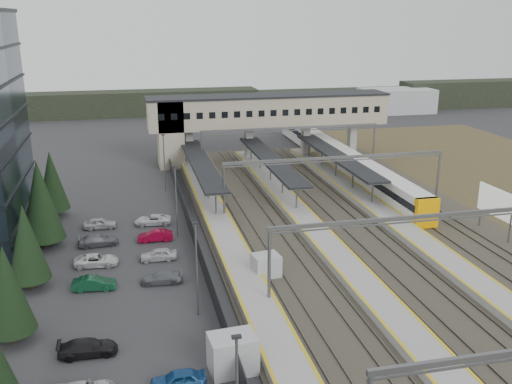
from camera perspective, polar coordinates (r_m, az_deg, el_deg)
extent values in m
plane|color=#2B2B2D|center=(56.48, 1.29, -7.40)|extent=(220.00, 220.00, 0.00)
cylinder|color=black|center=(47.69, -23.04, -12.97)|extent=(0.44, 0.44, 1.20)
cone|color=black|center=(45.99, -23.59, -8.85)|extent=(3.54, 3.54, 6.80)
cylinder|color=black|center=(55.59, -21.54, -8.41)|extent=(0.44, 0.44, 1.20)
cone|color=black|center=(54.11, -21.98, -4.67)|extent=(3.64, 3.64, 7.00)
cylinder|color=black|center=(64.71, -20.33, -4.68)|extent=(0.44, 0.44, 1.20)
cone|color=black|center=(63.22, -20.76, -0.75)|extent=(4.42, 4.42, 8.50)
cylinder|color=black|center=(74.05, -19.44, -1.87)|extent=(0.44, 0.44, 1.20)
cone|color=black|center=(72.92, -19.75, 1.10)|extent=(3.74, 3.74, 7.20)
imported|color=black|center=(44.24, -16.48, -14.70)|extent=(4.22, 1.73, 1.22)
imported|color=#103F25|center=(53.56, -15.89, -8.78)|extent=(3.96, 1.69, 1.27)
imported|color=silver|center=(58.40, -15.67, -6.58)|extent=(4.41, 2.29, 1.19)
imported|color=#53555C|center=(63.30, -15.49, -4.67)|extent=(4.42, 2.13, 1.24)
imported|color=#A6A7AA|center=(68.25, -15.34, -3.04)|extent=(3.83, 1.62, 1.29)
imported|color=navy|center=(39.68, -7.79, -18.11)|extent=(3.69, 1.50, 1.25)
imported|color=slate|center=(53.50, -9.40, -8.44)|extent=(3.99, 1.93, 1.12)
imported|color=#BDBCC2|center=(58.30, -9.75, -6.18)|extent=(3.72, 1.58, 1.25)
imported|color=maroon|center=(63.21, -10.05, -4.32)|extent=(3.85, 1.46, 1.25)
imported|color=silver|center=(68.20, -10.30, -2.76)|extent=(4.38, 2.29, 1.18)
cube|color=black|center=(29.58, -1.97, -14.27)|extent=(0.50, 0.25, 0.15)
cylinder|color=slate|center=(46.34, -5.95, -7.76)|extent=(0.16, 0.16, 8.00)
cube|color=black|center=(44.82, -6.11, -3.11)|extent=(0.50, 0.25, 0.15)
cylinder|color=slate|center=(63.07, -7.98, -1.01)|extent=(0.16, 0.16, 8.00)
cube|color=black|center=(61.96, -8.14, 2.51)|extent=(0.50, 0.25, 0.15)
cylinder|color=slate|center=(80.35, -9.15, 2.88)|extent=(0.16, 0.16, 8.00)
cube|color=black|center=(79.48, -9.28, 5.67)|extent=(0.50, 0.25, 0.15)
cube|color=#26282B|center=(59.55, -5.99, -5.12)|extent=(0.08, 90.00, 2.00)
cube|color=#AAAEB0|center=(40.62, -2.34, -15.83)|extent=(3.38, 2.60, 2.67)
cube|color=#AAAEB0|center=(53.72, 1.01, -7.42)|extent=(2.71, 2.37, 2.25)
cube|color=#322F27|center=(64.47, 10.62, -4.42)|extent=(34.00, 90.00, 0.20)
cube|color=#59544C|center=(60.69, -0.52, -5.32)|extent=(0.08, 90.00, 0.14)
cube|color=#59544C|center=(60.99, 0.80, -5.20)|extent=(0.08, 90.00, 0.14)
cube|color=#59544C|center=(61.60, 3.13, -5.00)|extent=(0.08, 90.00, 0.14)
cube|color=#59544C|center=(61.99, 4.41, -4.88)|extent=(0.08, 90.00, 0.14)
cube|color=#59544C|center=(63.42, 8.37, -4.50)|extent=(0.08, 90.00, 0.14)
cube|color=#59544C|center=(63.93, 9.58, -4.38)|extent=(0.08, 90.00, 0.14)
cube|color=#59544C|center=(64.91, 11.67, -4.16)|extent=(0.08, 90.00, 0.14)
cube|color=#59544C|center=(65.50, 12.83, -4.05)|extent=(0.08, 90.00, 0.14)
cube|color=#59544C|center=(67.53, 16.33, -3.67)|extent=(0.08, 90.00, 0.14)
cube|color=#59544C|center=(68.22, 17.39, -3.55)|extent=(0.08, 90.00, 0.14)
cube|color=#59544C|center=(69.51, 19.22, -3.35)|extent=(0.08, 90.00, 0.14)
cube|color=#59544C|center=(70.27, 20.23, -3.24)|extent=(0.08, 90.00, 0.14)
cube|color=#9A9A95|center=(60.22, -2.65, -5.35)|extent=(3.20, 82.00, 0.90)
cube|color=gold|center=(59.83, -4.03, -5.05)|extent=(0.25, 82.00, 0.02)
cube|color=gold|center=(60.29, -1.30, -4.83)|extent=(0.25, 82.00, 0.02)
cube|color=#9A9A95|center=(62.60, 6.42, -4.54)|extent=(3.20, 82.00, 0.90)
cube|color=gold|center=(62.00, 5.16, -4.27)|extent=(0.25, 82.00, 0.02)
cube|color=gold|center=(62.91, 7.68, -4.03)|extent=(0.25, 82.00, 0.02)
cube|color=#9A9A95|center=(66.42, 14.62, -3.72)|extent=(3.20, 82.00, 0.90)
cube|color=gold|center=(65.63, 13.52, -3.46)|extent=(0.25, 82.00, 0.02)
cube|color=gold|center=(66.93, 15.75, -3.23)|extent=(0.25, 82.00, 0.02)
cube|color=black|center=(79.83, -5.51, 2.92)|extent=(3.00, 30.00, 0.25)
cube|color=slate|center=(79.87, -5.51, 2.82)|extent=(3.10, 30.00, 0.12)
cylinder|color=slate|center=(67.89, -4.03, -0.99)|extent=(0.20, 0.20, 3.10)
cylinder|color=slate|center=(74.03, -4.82, 0.53)|extent=(0.20, 0.20, 3.10)
cylinder|color=slate|center=(80.23, -5.48, 1.81)|extent=(0.20, 0.20, 3.10)
cylinder|color=slate|center=(86.48, -6.05, 2.92)|extent=(0.20, 0.20, 3.10)
cylinder|color=slate|center=(92.76, -6.55, 3.87)|extent=(0.20, 0.20, 3.10)
cube|color=black|center=(81.65, 1.47, 3.32)|extent=(3.00, 30.00, 0.25)
cube|color=slate|center=(81.68, 1.47, 3.21)|extent=(3.10, 30.00, 0.12)
cylinder|color=slate|center=(70.01, 4.08, -0.43)|extent=(0.20, 0.20, 3.10)
cylinder|color=slate|center=(75.99, 2.67, 1.01)|extent=(0.20, 0.20, 3.10)
cylinder|color=slate|center=(82.04, 1.46, 2.23)|extent=(0.20, 0.20, 3.10)
cylinder|color=slate|center=(88.16, 0.42, 3.28)|extent=(0.20, 0.20, 3.10)
cylinder|color=slate|center=(94.33, -0.49, 4.20)|extent=(0.20, 0.20, 3.10)
cube|color=black|center=(84.61, 8.06, 3.64)|extent=(3.00, 30.00, 0.25)
cube|color=slate|center=(84.65, 8.06, 3.54)|extent=(3.10, 30.00, 0.12)
cylinder|color=slate|center=(73.45, 11.57, 0.10)|extent=(0.20, 0.20, 3.10)
cylinder|color=slate|center=(79.16, 9.66, 1.44)|extent=(0.20, 0.20, 3.10)
cylinder|color=slate|center=(84.99, 8.02, 2.59)|extent=(0.20, 0.20, 3.10)
cylinder|color=slate|center=(90.91, 6.58, 3.60)|extent=(0.20, 0.20, 3.10)
cylinder|color=slate|center=(96.90, 5.32, 4.47)|extent=(0.20, 0.20, 3.10)
cube|color=#AAA187|center=(95.87, 1.31, 8.12)|extent=(40.00, 6.00, 5.00)
cube|color=black|center=(95.51, 1.32, 9.63)|extent=(40.40, 6.40, 0.30)
cube|color=#AAA187|center=(93.80, -8.58, 5.87)|extent=(4.00, 6.00, 11.00)
cube|color=black|center=(90.19, -9.47, 7.39)|extent=(1.00, 0.06, 1.00)
cube|color=black|center=(90.33, -8.19, 7.46)|extent=(1.00, 0.06, 1.00)
cube|color=black|center=(90.51, -6.92, 7.53)|extent=(1.00, 0.06, 1.00)
cube|color=black|center=(90.73, -5.65, 7.59)|extent=(1.00, 0.06, 1.00)
cube|color=black|center=(91.00, -4.39, 7.65)|extent=(1.00, 0.06, 1.00)
cube|color=black|center=(91.31, -3.14, 7.71)|extent=(1.00, 0.06, 1.00)
cube|color=black|center=(91.66, -1.90, 7.76)|extent=(1.00, 0.06, 1.00)
cube|color=black|center=(92.06, -0.67, 7.81)|extent=(1.00, 0.06, 1.00)
cube|color=black|center=(92.49, 0.56, 7.86)|extent=(1.00, 0.06, 1.00)
cube|color=black|center=(92.97, 1.77, 7.90)|extent=(1.00, 0.06, 1.00)
cube|color=black|center=(93.49, 2.97, 7.93)|extent=(1.00, 0.06, 1.00)
cube|color=black|center=(94.05, 4.15, 7.97)|extent=(1.00, 0.06, 1.00)
cube|color=black|center=(94.64, 5.32, 7.99)|extent=(1.00, 0.06, 1.00)
cube|color=black|center=(95.28, 6.48, 8.02)|extent=(1.00, 0.06, 1.00)
cube|color=black|center=(95.95, 7.62, 8.04)|extent=(1.00, 0.06, 1.00)
cube|color=black|center=(96.66, 8.74, 8.06)|extent=(1.00, 0.06, 1.00)
cube|color=black|center=(97.40, 9.85, 8.08)|extent=(1.00, 0.06, 1.00)
cube|color=black|center=(98.18, 10.94, 8.09)|extent=(1.00, 0.06, 1.00)
cube|color=black|center=(99.00, 12.01, 8.10)|extent=(1.00, 0.06, 1.00)
cube|color=#9A9A95|center=(94.43, -7.60, 4.44)|extent=(1.20, 1.60, 6.00)
cube|color=#9A9A95|center=(94.57, -6.70, 4.49)|extent=(1.20, 1.60, 6.00)
cube|color=#9A9A95|center=(96.10, -0.74, 4.81)|extent=(1.20, 1.60, 6.00)
cube|color=#9A9A95|center=(98.64, 4.97, 5.06)|extent=(1.20, 1.60, 6.00)
cube|color=#9A9A95|center=(101.52, 9.56, 5.23)|extent=(1.20, 1.60, 6.00)
cylinder|color=slate|center=(47.53, 1.32, -7.67)|extent=(0.28, 0.28, 7.00)
cube|color=slate|center=(51.25, 16.73, -2.34)|extent=(28.40, 0.25, 0.35)
cube|color=slate|center=(51.38, 16.69, -2.76)|extent=(28.40, 0.12, 0.12)
cylinder|color=slate|center=(67.71, -3.22, -0.05)|extent=(0.28, 0.28, 7.00)
cylinder|color=slate|center=(77.23, 17.72, 1.31)|extent=(0.28, 0.28, 7.00)
cube|color=slate|center=(70.37, 8.06, 3.42)|extent=(28.40, 0.25, 0.35)
cube|color=slate|center=(70.46, 8.05, 3.11)|extent=(28.40, 0.12, 0.12)
cylinder|color=slate|center=(86.82, -5.46, 3.74)|extent=(0.28, 0.28, 7.00)
cylinder|color=slate|center=(94.44, 11.68, 4.54)|extent=(0.28, 0.28, 7.00)
cube|color=slate|center=(88.91, 3.51, 6.40)|extent=(28.40, 0.25, 0.35)
cube|color=slate|center=(88.99, 3.50, 6.15)|extent=(28.40, 0.12, 0.12)
cube|color=white|center=(75.71, 13.30, 0.20)|extent=(2.71, 18.73, 3.48)
cube|color=black|center=(75.60, 13.32, 0.48)|extent=(2.76, 18.13, 0.87)
cube|color=slate|center=(76.14, 13.23, -0.88)|extent=(2.32, 17.33, 0.48)
cube|color=white|center=(92.81, 8.15, 3.58)|extent=(2.71, 18.73, 3.48)
cube|color=black|center=(92.72, 8.16, 3.81)|extent=(2.76, 18.13, 0.87)
cube|color=slate|center=(93.17, 8.11, 2.68)|extent=(2.32, 17.33, 0.48)
cube|color=white|center=(110.65, 4.60, 5.87)|extent=(2.71, 18.73, 3.48)
cube|color=black|center=(110.58, 4.61, 6.07)|extent=(2.76, 18.13, 0.87)
cube|color=slate|center=(110.95, 4.58, 5.11)|extent=(2.32, 17.33, 0.48)
cube|color=#FEA800|center=(67.94, 16.67, -2.01)|extent=(2.73, 0.90, 3.48)
cylinder|color=slate|center=(66.81, 24.04, -3.44)|extent=(0.20, 0.20, 3.36)
cylinder|color=slate|center=(70.84, 21.54, -2.02)|extent=(0.20, 0.20, 3.36)
cube|color=white|center=(68.15, 22.96, -1.00)|extent=(0.39, 6.30, 3.15)
cube|color=black|center=(146.29, -11.81, 8.69)|extent=(60.00, 8.00, 6.00)
cube|color=black|center=(155.52, 7.17, 9.20)|extent=(50.00, 8.00, 5.00)
cube|color=black|center=(168.92, 20.82, 9.20)|extent=(40.00, 8.00, 7.00)
cube|color=#AAAEB0|center=(152.23, 13.85, 8.87)|extent=(18.00, 10.00, 6.00)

